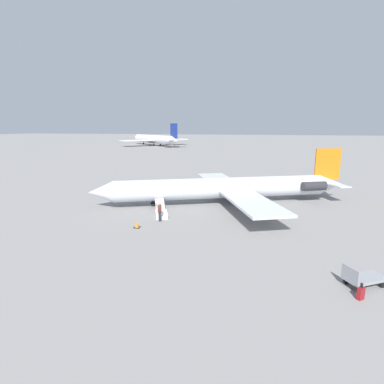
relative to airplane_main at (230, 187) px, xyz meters
name	(u,v)px	position (x,y,z in m)	size (l,w,h in m)	color
ground_plane	(222,203)	(0.78, 0.35, -1.77)	(600.00, 600.00, 0.00)	gray
airplane_main	(230,187)	(0.00, 0.00, 0.00)	(27.19, 21.47, 5.94)	silver
airplane_far_center	(154,139)	(47.02, -96.54, 1.13)	(35.18, 32.21, 9.72)	silver
boarding_stairs	(161,212)	(5.66, 6.60, -1.42)	(2.59, 4.07, 1.55)	silver
passenger	(160,211)	(5.19, 8.22, -0.77)	(0.46, 0.57, 1.74)	#23232D
luggage_cart	(363,278)	(-9.32, 16.11, -1.31)	(2.45, 2.10, 1.22)	gray
suitcase	(361,293)	(-8.84, 17.54, -1.44)	(0.41, 0.40, 0.88)	maroon
traffic_cone_near_stairs	(137,225)	(6.45, 10.36, -1.51)	(0.51, 0.51, 0.56)	black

